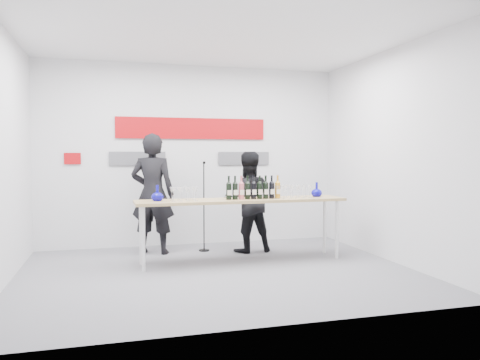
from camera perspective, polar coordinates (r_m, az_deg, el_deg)
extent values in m
plane|color=slate|center=(6.13, -2.62, -11.14)|extent=(5.00, 5.00, 0.00)
cube|color=silver|center=(7.91, -5.86, 3.00)|extent=(5.00, 0.04, 3.00)
cube|color=#AE070D|center=(7.89, -5.84, 6.27)|extent=(2.50, 0.02, 0.35)
cube|color=#59595E|center=(7.78, -12.38, 2.58)|extent=(0.90, 0.02, 0.22)
cube|color=#59595E|center=(8.08, 0.49, 2.66)|extent=(0.90, 0.02, 0.22)
cube|color=#AE070D|center=(7.79, -19.75, 2.47)|extent=(0.25, 0.02, 0.18)
cube|color=tan|center=(6.57, 0.23, -2.50)|extent=(2.97, 0.64, 0.04)
cylinder|color=silver|center=(6.18, -11.70, -7.06)|extent=(0.05, 0.05, 0.85)
cylinder|color=silver|center=(6.97, 11.72, -5.93)|extent=(0.05, 0.05, 0.85)
cylinder|color=silver|center=(6.57, -11.98, -6.47)|extent=(0.05, 0.05, 0.85)
cylinder|color=silver|center=(7.31, 10.26, -5.49)|extent=(0.05, 0.05, 0.85)
imported|color=black|center=(7.23, -10.61, -1.66)|extent=(0.78, 0.64, 1.83)
imported|color=black|center=(7.26, 0.90, -2.68)|extent=(0.81, 0.66, 1.56)
cylinder|color=black|center=(7.45, -4.40, -8.53)|extent=(0.16, 0.16, 0.02)
cylinder|color=black|center=(7.35, -4.42, -3.37)|extent=(0.02, 0.02, 1.37)
sphere|color=black|center=(7.28, -4.40, 2.11)|extent=(0.05, 0.05, 0.05)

